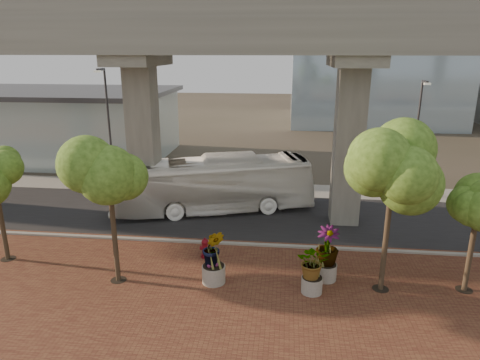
# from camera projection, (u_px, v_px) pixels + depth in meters

# --- Properties ---
(ground) EXTENTS (160.00, 160.00, 0.00)m
(ground) POSITION_uv_depth(u_px,v_px,m) (240.00, 230.00, 24.38)
(ground) COLOR #3A362A
(ground) RESTS_ON ground
(brick_plaza) EXTENTS (70.00, 13.00, 0.06)m
(brick_plaza) POSITION_uv_depth(u_px,v_px,m) (217.00, 311.00, 16.77)
(brick_plaza) COLOR brown
(brick_plaza) RESTS_ON ground
(asphalt_road) EXTENTS (90.00, 8.00, 0.04)m
(asphalt_road) POSITION_uv_depth(u_px,v_px,m) (243.00, 217.00, 26.28)
(asphalt_road) COLOR black
(asphalt_road) RESTS_ON ground
(curb_strip) EXTENTS (70.00, 0.25, 0.16)m
(curb_strip) POSITION_uv_depth(u_px,v_px,m) (236.00, 244.00, 22.46)
(curb_strip) COLOR gray
(curb_strip) RESTS_ON ground
(far_sidewalk) EXTENTS (90.00, 3.00, 0.06)m
(far_sidewalk) POSITION_uv_depth(u_px,v_px,m) (251.00, 189.00, 31.50)
(far_sidewalk) COLOR gray
(far_sidewalk) RESTS_ON ground
(transit_viaduct) EXTENTS (72.00, 5.60, 12.40)m
(transit_viaduct) POSITION_uv_depth(u_px,v_px,m) (244.00, 97.00, 24.16)
(transit_viaduct) COLOR gray
(transit_viaduct) RESTS_ON ground
(station_pavilion) EXTENTS (23.00, 13.00, 6.30)m
(station_pavilion) POSITION_uv_depth(u_px,v_px,m) (50.00, 123.00, 40.75)
(station_pavilion) COLOR silver
(station_pavilion) RESTS_ON ground
(transit_bus) EXTENTS (12.86, 6.39, 3.49)m
(transit_bus) POSITION_uv_depth(u_px,v_px,m) (212.00, 185.00, 26.83)
(transit_bus) COLOR white
(transit_bus) RESTS_ON ground
(fire_hydrant) EXTENTS (0.51, 0.45, 1.01)m
(fire_hydrant) POSITION_uv_depth(u_px,v_px,m) (205.00, 248.00, 20.98)
(fire_hydrant) COLOR maroon
(fire_hydrant) RESTS_ON ground
(planter_front) EXTENTS (1.97, 1.97, 2.17)m
(planter_front) POSITION_uv_depth(u_px,v_px,m) (313.00, 264.00, 17.66)
(planter_front) COLOR gray
(planter_front) RESTS_ON ground
(planter_right) EXTENTS (2.34, 2.34, 2.50)m
(planter_right) POSITION_uv_depth(u_px,v_px,m) (327.00, 248.00, 18.63)
(planter_right) COLOR gray
(planter_right) RESTS_ON ground
(planter_left) EXTENTS (2.27, 2.27, 2.49)m
(planter_left) POSITION_uv_depth(u_px,v_px,m) (213.00, 251.00, 18.39)
(planter_left) COLOR #A6A096
(planter_left) RESTS_ON ground
(street_tree_near_west) EXTENTS (3.81, 3.81, 6.48)m
(street_tree_near_west) POSITION_uv_depth(u_px,v_px,m) (109.00, 178.00, 17.61)
(street_tree_near_west) COLOR #4B3D2A
(street_tree_near_west) RESTS_ON ground
(street_tree_near_east) EXTENTS (4.32, 4.32, 7.23)m
(street_tree_near_east) POSITION_uv_depth(u_px,v_px,m) (393.00, 171.00, 16.76)
(street_tree_near_east) COLOR #4B3D2A
(street_tree_near_east) RESTS_ON ground
(street_tree_far_east) EXTENTS (3.08, 3.08, 5.64)m
(street_tree_far_east) POSITION_uv_depth(u_px,v_px,m) (480.00, 196.00, 16.99)
(street_tree_far_east) COLOR #4B3D2A
(street_tree_far_east) RESTS_ON ground
(streetlamp_west) EXTENTS (0.43, 1.25, 8.66)m
(streetlamp_west) POSITION_uv_depth(u_px,v_px,m) (108.00, 122.00, 29.67)
(streetlamp_west) COLOR #323238
(streetlamp_west) RESTS_ON ground
(streetlamp_east) EXTENTS (0.39, 1.15, 7.94)m
(streetlamp_east) POSITION_uv_depth(u_px,v_px,m) (417.00, 131.00, 28.72)
(streetlamp_east) COLOR #2E2F34
(streetlamp_east) RESTS_ON ground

